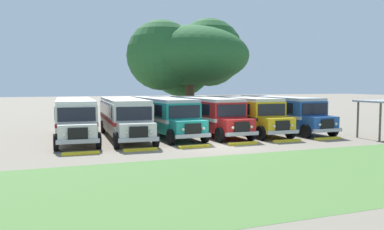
# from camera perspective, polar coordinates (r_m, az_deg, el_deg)

# --- Properties ---
(ground_plane) EXTENTS (220.00, 220.00, 0.00)m
(ground_plane) POSITION_cam_1_polar(r_m,az_deg,el_deg) (24.26, 4.07, -4.61)
(ground_plane) COLOR slate
(foreground_grass_strip) EXTENTS (80.00, 9.90, 0.01)m
(foreground_grass_strip) POSITION_cam_1_polar(r_m,az_deg,el_deg) (17.53, 15.06, -8.27)
(foreground_grass_strip) COLOR #4C7538
(foreground_grass_strip) RESTS_ON ground_plane
(parked_bus_slot_0) EXTENTS (3.07, 10.89, 2.82)m
(parked_bus_slot_0) POSITION_cam_1_polar(r_m,az_deg,el_deg) (28.52, -16.83, -0.23)
(parked_bus_slot_0) COLOR silver
(parked_bus_slot_0) RESTS_ON ground_plane
(parked_bus_slot_1) EXTENTS (3.07, 10.89, 2.82)m
(parked_bus_slot_1) POSITION_cam_1_polar(r_m,az_deg,el_deg) (28.43, -9.96, -0.12)
(parked_bus_slot_1) COLOR silver
(parked_bus_slot_1) RESTS_ON ground_plane
(parked_bus_slot_2) EXTENTS (3.06, 10.89, 2.82)m
(parked_bus_slot_2) POSITION_cam_1_polar(r_m,az_deg,el_deg) (29.62, -4.22, 0.12)
(parked_bus_slot_2) COLOR teal
(parked_bus_slot_2) RESTS_ON ground_plane
(parked_bus_slot_3) EXTENTS (3.00, 10.88, 2.82)m
(parked_bus_slot_3) POSITION_cam_1_polar(r_m,az_deg,el_deg) (30.58, 1.99, 0.26)
(parked_bus_slot_3) COLOR red
(parked_bus_slot_3) RESTS_ON ground_plane
(parked_bus_slot_4) EXTENTS (2.73, 10.85, 2.82)m
(parked_bus_slot_4) POSITION_cam_1_polar(r_m,az_deg,el_deg) (31.83, 7.51, 0.39)
(parked_bus_slot_4) COLOR yellow
(parked_bus_slot_4) RESTS_ON ground_plane
(parked_bus_slot_5) EXTENTS (2.71, 10.84, 2.82)m
(parked_bus_slot_5) POSITION_cam_1_polar(r_m,az_deg,el_deg) (33.42, 12.97, 0.51)
(parked_bus_slot_5) COLOR #23519E
(parked_bus_slot_5) RESTS_ON ground_plane
(curb_wheelstop_0) EXTENTS (2.00, 0.36, 0.15)m
(curb_wheelstop_0) POSITION_cam_1_polar(r_m,az_deg,el_deg) (22.19, -16.03, -5.43)
(curb_wheelstop_0) COLOR yellow
(curb_wheelstop_0) RESTS_ON ground_plane
(curb_wheelstop_1) EXTENTS (2.00, 0.36, 0.15)m
(curb_wheelstop_1) POSITION_cam_1_polar(r_m,az_deg,el_deg) (22.69, -7.58, -5.08)
(curb_wheelstop_1) COLOR yellow
(curb_wheelstop_1) RESTS_ON ground_plane
(curb_wheelstop_2) EXTENTS (2.00, 0.36, 0.15)m
(curb_wheelstop_2) POSITION_cam_1_polar(r_m,az_deg,el_deg) (23.66, 0.34, -4.65)
(curb_wheelstop_2) COLOR yellow
(curb_wheelstop_2) RESTS_ON ground_plane
(curb_wheelstop_3) EXTENTS (2.00, 0.36, 0.15)m
(curb_wheelstop_3) POSITION_cam_1_polar(r_m,az_deg,el_deg) (25.04, 7.49, -4.18)
(curb_wheelstop_3) COLOR yellow
(curb_wheelstop_3) RESTS_ON ground_plane
(curb_wheelstop_4) EXTENTS (2.00, 0.36, 0.15)m
(curb_wheelstop_4) POSITION_cam_1_polar(r_m,az_deg,el_deg) (26.76, 13.81, -3.71)
(curb_wheelstop_4) COLOR yellow
(curb_wheelstop_4) RESTS_ON ground_plane
(curb_wheelstop_5) EXTENTS (2.00, 0.36, 0.15)m
(curb_wheelstop_5) POSITION_cam_1_polar(r_m,az_deg,el_deg) (28.77, 19.30, -3.27)
(curb_wheelstop_5) COLOR yellow
(curb_wheelstop_5) RESTS_ON ground_plane
(broad_shade_tree) EXTENTS (13.69, 13.08, 11.32)m
(broad_shade_tree) POSITION_cam_1_polar(r_m,az_deg,el_deg) (43.07, -0.63, 8.57)
(broad_shade_tree) COLOR brown
(broad_shade_tree) RESTS_ON ground_plane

